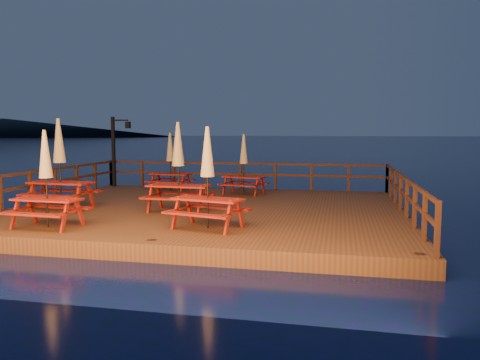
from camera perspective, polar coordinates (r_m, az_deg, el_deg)
The scene contains 12 objects.
ground at distance 14.90m, azimuth -3.83°, elevation -4.83°, with size 500.00×500.00×0.00m, color black.
deck at distance 14.87m, azimuth -3.83°, elevation -4.07°, with size 12.00×10.00×0.40m, color #4C2A18.
deck_piles at distance 14.96m, azimuth -3.82°, elevation -5.95°, with size 11.44×9.44×1.40m.
railing at distance 16.44m, azimuth -2.17°, elevation 0.30°, with size 11.80×9.75×1.10m.
lamp_post at distance 20.88m, azimuth -14.79°, elevation 4.15°, with size 0.85×0.18×3.00m.
headland_left at distance 261.82m, azimuth -26.90°, elevation 5.73°, with size 180.00×84.00×9.00m, color black.
picnic_table_0 at distance 15.38m, azimuth -21.13°, elevation 2.04°, with size 2.00×1.67×2.77m.
picnic_table_1 at distance 11.44m, azimuth -3.98°, elevation 0.50°, with size 2.05×1.82×2.50m.
picnic_table_2 at distance 12.49m, azimuth -22.56°, elevation 0.32°, with size 1.76×1.48×2.42m.
picnic_table_3 at distance 17.63m, azimuth 0.46°, elevation 2.05°, with size 1.86×1.66×2.27m.
picnic_table_4 at distance 13.96m, azimuth -7.52°, elevation 1.78°, with size 1.90×1.58×2.66m.
picnic_table_5 at distance 18.90m, azimuth -8.49°, elevation 2.33°, with size 1.79×1.55×2.32m.
Camera 1 is at (4.02, -14.08, 2.80)m, focal length 35.00 mm.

